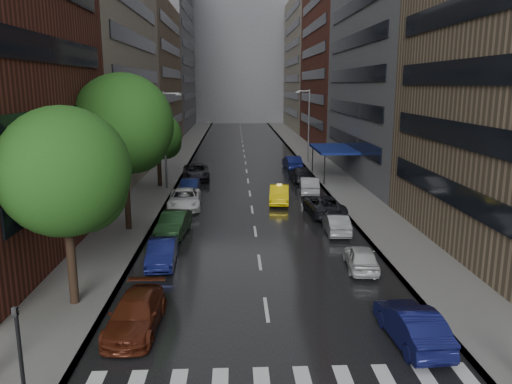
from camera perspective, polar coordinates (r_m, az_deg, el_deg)
ground at (r=19.17m, az=1.99°, el=-18.44°), size 220.00×220.00×0.00m
road at (r=67.16m, az=-1.29°, el=3.87°), size 14.00×140.00×0.01m
sidewalk_left at (r=67.57m, az=-8.96°, el=3.83°), size 4.00×140.00×0.15m
sidewalk_right at (r=67.93m, az=6.34°, el=3.95°), size 4.00×140.00×0.15m
buildings_left at (r=76.71m, az=-13.26°, el=16.57°), size 8.00×108.00×38.00m
buildings_right at (r=75.12m, az=10.53°, el=16.05°), size 8.05×109.10×36.00m
building_far at (r=134.58m, az=-1.94°, el=14.88°), size 40.00×14.00×32.00m
tree_near at (r=22.72m, az=-21.07°, el=2.15°), size 5.61×5.61×8.94m
tree_mid at (r=33.89m, az=-14.95°, el=7.49°), size 6.61×6.61×10.53m
tree_far at (r=48.41m, az=-11.14°, el=6.28°), size 4.54×4.54×7.23m
taxi at (r=41.78m, az=2.66°, el=-0.27°), size 1.98×4.61×1.48m
parked_cars_left at (r=39.25m, az=-8.33°, el=-1.18°), size 3.17×38.09×1.60m
parked_cars_right at (r=40.82m, az=7.11°, el=-0.65°), size 2.84×45.15×1.58m
traffic_light at (r=16.59m, az=-25.37°, el=-16.09°), size 0.18×0.15×3.45m
street_lamp_left at (r=47.12m, az=-10.28°, el=6.09°), size 1.74×0.22×9.00m
street_lamp_right at (r=62.29m, az=5.97°, el=7.67°), size 1.74×0.22×9.00m
awning at (r=52.88m, az=8.85°, el=4.88°), size 4.00×8.00×3.12m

